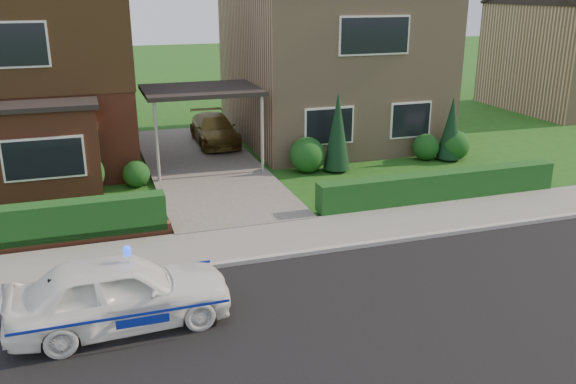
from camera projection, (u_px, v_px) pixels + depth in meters
name	position (u px, v px, depth m)	size (l,w,h in m)	color
ground	(320.00, 327.00, 11.20)	(120.00, 120.00, 0.00)	#1D4C14
road	(320.00, 327.00, 11.20)	(60.00, 6.00, 0.02)	black
kerb	(271.00, 258.00, 13.93)	(60.00, 0.16, 0.12)	#9E9993
sidewalk	(259.00, 241.00, 14.87)	(60.00, 2.00, 0.10)	slate
driveway	(204.00, 166.00, 21.07)	(3.80, 12.00, 0.12)	#666059
house_left	(15.00, 53.00, 20.75)	(7.50, 9.53, 7.25)	brown
house_right	(329.00, 47.00, 24.36)	(7.50, 8.06, 7.25)	tan
carport_link	(201.00, 92.00, 20.21)	(3.80, 3.00, 2.77)	black
dwarf_wall	(5.00, 248.00, 14.17)	(7.70, 0.25, 0.36)	brown
hedge_left	(7.00, 252.00, 14.36)	(7.50, 0.55, 0.90)	#133E17
hedge_right	(438.00, 202.00, 17.76)	(7.50, 0.55, 0.80)	#133E17
shrub_left_mid	(82.00, 174.00, 18.15)	(1.32, 1.32, 1.32)	#133E17
shrub_left_near	(136.00, 174.00, 18.98)	(0.84, 0.84, 0.84)	#133E17
shrub_right_near	(307.00, 155.00, 20.42)	(1.20, 1.20, 1.20)	#133E17
shrub_right_mid	(426.00, 147.00, 21.93)	(0.96, 0.96, 0.96)	#133E17
shrub_right_far	(455.00, 145.00, 21.95)	(1.08, 1.08, 1.08)	#133E17
conifer_a	(337.00, 134.00, 20.32)	(0.90, 0.90, 2.60)	black
conifer_b	(451.00, 130.00, 21.71)	(0.90, 0.90, 2.20)	black
neighbour_right	(574.00, 57.00, 30.77)	(6.50, 7.00, 5.20)	tan
police_car	(120.00, 293.00, 11.03)	(3.67, 4.06, 1.52)	white
driveway_car	(214.00, 129.00, 23.82)	(1.54, 3.78, 1.10)	brown
potted_plant_c	(89.00, 219.00, 15.30)	(0.46, 0.46, 0.82)	gray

